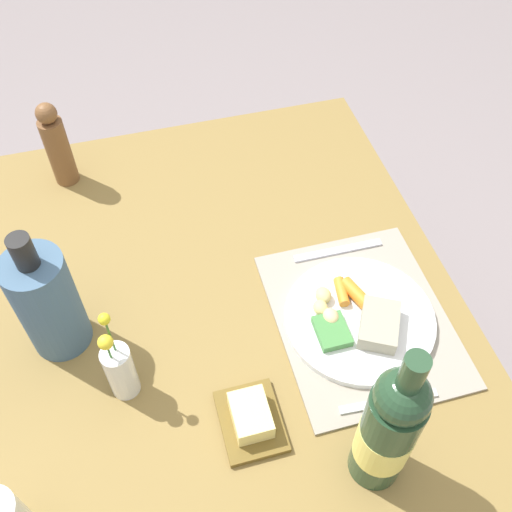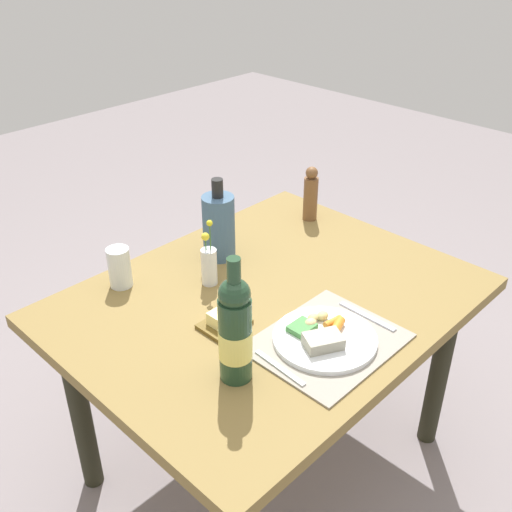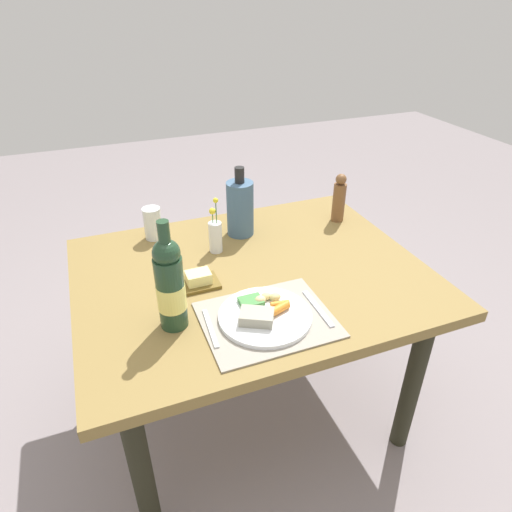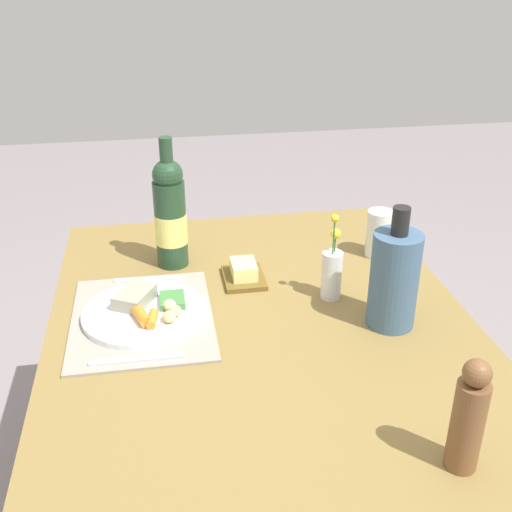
% 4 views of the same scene
% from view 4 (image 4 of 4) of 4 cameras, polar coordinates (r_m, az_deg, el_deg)
% --- Properties ---
extents(dining_table, '(1.19, 0.94, 0.70)m').
position_cam_4_polar(dining_table, '(1.45, 0.52, -8.99)').
color(dining_table, olive).
rests_on(dining_table, ground_plane).
extents(placemat, '(0.38, 0.31, 0.01)m').
position_cam_4_polar(placemat, '(1.42, -10.37, -5.59)').
color(placemat, gray).
rests_on(placemat, dining_table).
extents(dinner_plate, '(0.28, 0.28, 0.05)m').
position_cam_4_polar(dinner_plate, '(1.42, -10.05, -4.90)').
color(dinner_plate, white).
rests_on(dinner_plate, placemat).
extents(fork, '(0.03, 0.17, 0.00)m').
position_cam_4_polar(fork, '(1.56, -9.74, -2.10)').
color(fork, silver).
rests_on(fork, placemat).
extents(knife, '(0.02, 0.19, 0.00)m').
position_cam_4_polar(knife, '(1.28, -10.92, -9.26)').
color(knife, silver).
rests_on(knife, placemat).
extents(pepper_mill, '(0.05, 0.05, 0.20)m').
position_cam_4_polar(pepper_mill, '(1.04, 18.87, -13.83)').
color(pepper_mill, brown).
rests_on(pepper_mill, dining_table).
extents(wine_bottle, '(0.08, 0.08, 0.34)m').
position_cam_4_polar(wine_bottle, '(1.59, -7.86, 3.82)').
color(wine_bottle, '#224028').
rests_on(wine_bottle, dining_table).
extents(cooler_bottle, '(0.10, 0.10, 0.28)m').
position_cam_4_polar(cooler_bottle, '(1.36, 12.54, -2.02)').
color(cooler_bottle, '#405F7C').
rests_on(cooler_bottle, dining_table).
extents(butter_dish, '(0.13, 0.10, 0.05)m').
position_cam_4_polar(butter_dish, '(1.55, -1.13, -1.59)').
color(butter_dish, brown).
rests_on(butter_dish, dining_table).
extents(flower_vase, '(0.05, 0.05, 0.22)m').
position_cam_4_polar(flower_vase, '(1.46, 6.96, -1.46)').
color(flower_vase, silver).
rests_on(flower_vase, dining_table).
extents(water_tumbler, '(0.07, 0.07, 0.13)m').
position_cam_4_polar(water_tumbler, '(1.69, 11.18, 1.78)').
color(water_tumbler, silver).
rests_on(water_tumbler, dining_table).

